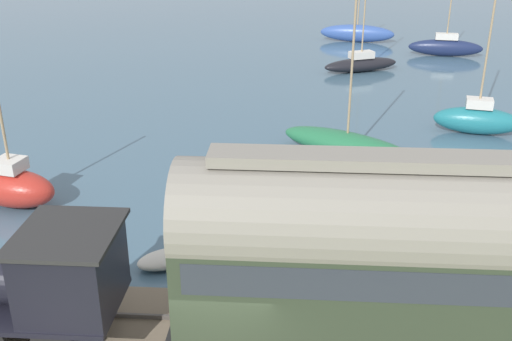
{
  "coord_description": "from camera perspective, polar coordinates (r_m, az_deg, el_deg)",
  "views": [
    {
      "loc": [
        -9.95,
        -1.57,
        9.79
      ],
      "look_at": [
        7.43,
        -0.42,
        2.28
      ],
      "focal_mm": 42.0,
      "sensor_mm": 36.0,
      "label": 1
    }
  ],
  "objects": [
    {
      "name": "rowboat_near_shore",
      "position": [
        18.36,
        -8.5,
        -8.33
      ],
      "size": [
        1.73,
        2.06,
        0.45
      ],
      "rotation": [
        0.0,
        0.0,
        0.49
      ],
      "color": "beige",
      "rests_on": "harbor_water"
    },
    {
      "name": "harbor_water",
      "position": [
        54.75,
        2.16,
        13.01
      ],
      "size": [
        80.0,
        80.0,
        0.01
      ],
      "color": "#426075",
      "rests_on": "ground"
    },
    {
      "name": "sailboat_navy",
      "position": [
        47.28,
        17.6,
        11.18
      ],
      "size": [
        1.76,
        5.42,
        7.79
      ],
      "rotation": [
        0.0,
        0.0,
        -0.14
      ],
      "color": "#192347",
      "rests_on": "harbor_water"
    },
    {
      "name": "rowboat_far_out",
      "position": [
        22.89,
        -1.49,
        -1.52
      ],
      "size": [
        1.68,
        2.57,
        0.34
      ],
      "rotation": [
        0.0,
        0.0,
        0.31
      ],
      "color": "beige",
      "rests_on": "harbor_water"
    },
    {
      "name": "steam_locomotive",
      "position": [
        14.97,
        -21.44,
        -9.43
      ],
      "size": [
        2.45,
        6.23,
        3.27
      ],
      "color": "black",
      "rests_on": "rail_embankment"
    },
    {
      "name": "sailboat_green",
      "position": [
        26.18,
        8.66,
        2.47
      ],
      "size": [
        4.59,
        6.15,
        8.02
      ],
      "rotation": [
        0.0,
        0.0,
        -0.55
      ],
      "color": "#236B42",
      "rests_on": "harbor_water"
    },
    {
      "name": "passenger_coach",
      "position": [
        13.23,
        12.1,
        -7.38
      ],
      "size": [
        2.51,
        9.33,
        4.86
      ],
      "color": "black",
      "rests_on": "rail_embankment"
    },
    {
      "name": "sailboat_red",
      "position": [
        23.17,
        -22.12,
        -1.43
      ],
      "size": [
        2.18,
        3.49,
        5.55
      ],
      "rotation": [
        0.0,
        0.0,
        -0.21
      ],
      "color": "#B72D23",
      "rests_on": "harbor_water"
    },
    {
      "name": "sailboat_black",
      "position": [
        41.18,
        9.97,
        10.04
      ],
      "size": [
        3.31,
        5.41,
        9.09
      ],
      "rotation": [
        0.0,
        0.0,
        0.4
      ],
      "color": "black",
      "rests_on": "harbor_water"
    },
    {
      "name": "sailboat_teal",
      "position": [
        30.57,
        20.32,
        4.67
      ],
      "size": [
        2.09,
        4.2,
        9.52
      ],
      "rotation": [
        0.0,
        0.0,
        -0.21
      ],
      "color": "#1E707A",
      "rests_on": "harbor_water"
    },
    {
      "name": "sailboat_blue",
      "position": [
        51.07,
        9.59,
        12.78
      ],
      "size": [
        2.3,
        6.15,
        6.5
      ],
      "rotation": [
        0.0,
        0.0,
        -0.19
      ],
      "color": "#335199",
      "rests_on": "harbor_water"
    }
  ]
}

